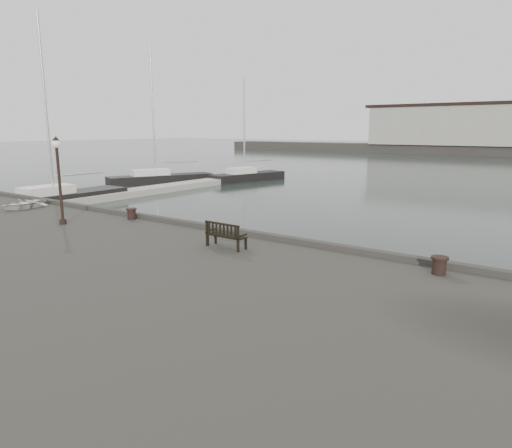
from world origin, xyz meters
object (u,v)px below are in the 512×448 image
(bench, at_px, (226,240))
(dinghy, at_px, (23,204))
(lamp_post, at_px, (58,168))
(yacht_d, at_px, (248,178))
(yacht_a, at_px, (61,201))
(yacht_b, at_px, (161,180))
(bollard_right, at_px, (439,265))
(bollard_left, at_px, (132,214))

(bench, height_order, dinghy, bench)
(lamp_post, bearing_deg, yacht_d, 112.78)
(bench, relative_size, yacht_a, 0.10)
(yacht_b, bearing_deg, bollard_right, -7.04)
(dinghy, relative_size, yacht_b, 0.16)
(dinghy, distance_m, yacht_b, 24.19)
(bollard_left, relative_size, lamp_post, 0.13)
(yacht_b, bearing_deg, lamp_post, -25.71)
(dinghy, bearing_deg, bollard_left, 2.08)
(bollard_right, xyz_separation_m, dinghy, (-18.53, -0.96, -0.01))
(lamp_post, bearing_deg, yacht_a, 148.95)
(lamp_post, height_order, yacht_d, yacht_d)
(bollard_left, bearing_deg, dinghy, -168.96)
(yacht_d, bearing_deg, yacht_b, -117.80)
(yacht_d, bearing_deg, lamp_post, -54.34)
(yacht_a, bearing_deg, yacht_b, 105.73)
(yacht_a, xyz_separation_m, yacht_d, (1.67, 20.06, -0.01))
(bench, xyz_separation_m, bollard_left, (-6.12, 1.35, -0.03))
(bollard_left, distance_m, bollard_right, 12.26)
(bollard_right, height_order, yacht_a, yacht_a)
(dinghy, bearing_deg, bollard_right, -5.99)
(bench, relative_size, bollard_right, 3.01)
(bench, distance_m, bollard_left, 6.27)
(yacht_a, bearing_deg, bollard_right, -14.17)
(bollard_left, xyz_separation_m, dinghy, (-6.27, -1.22, -0.00))
(bollard_right, relative_size, lamp_post, 0.14)
(bollard_right, bearing_deg, yacht_a, 167.18)
(bench, xyz_separation_m, bollard_right, (6.14, 1.08, -0.02))
(yacht_a, height_order, yacht_b, yacht_b)
(bollard_right, distance_m, yacht_b, 36.91)
(bollard_left, bearing_deg, yacht_a, 158.36)
(yacht_b, distance_m, yacht_d, 8.86)
(bollard_left, height_order, yacht_b, yacht_b)
(bollard_left, relative_size, yacht_d, 0.04)
(bench, height_order, bollard_right, bench)
(bollard_left, bearing_deg, bench, -12.43)
(bollard_right, distance_m, lamp_post, 13.94)
(bollard_left, height_order, lamp_post, lamp_post)
(yacht_d, bearing_deg, yacht_a, -81.89)
(bollard_left, bearing_deg, yacht_d, 117.03)
(lamp_post, height_order, dinghy, lamp_post)
(lamp_post, height_order, yacht_a, yacht_a)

